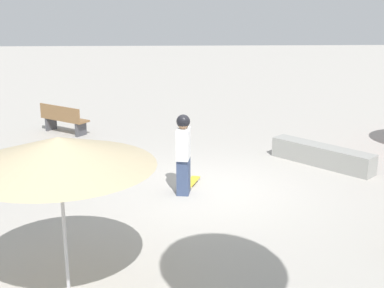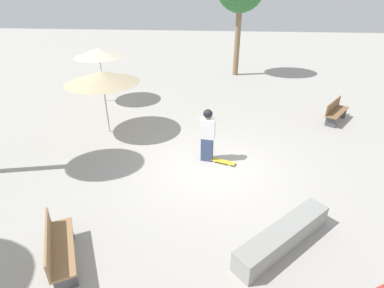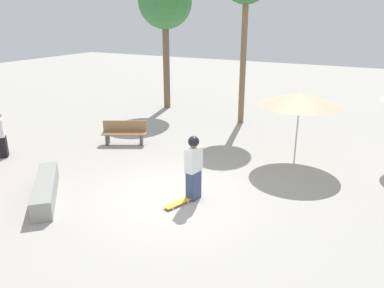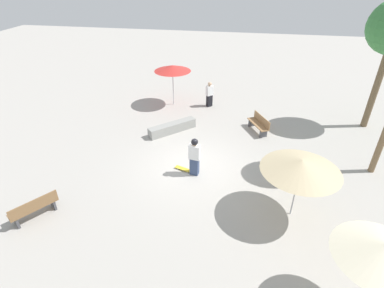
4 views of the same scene
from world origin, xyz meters
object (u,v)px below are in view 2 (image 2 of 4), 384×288
skateboard (223,161)px  shade_umbrella_tan (102,77)px  concrete_ledge (283,237)px  skater_main (207,134)px  shade_umbrella_cream (99,53)px  bench_near (336,112)px  bench_far (59,248)px

skateboard → shade_umbrella_tan: (4.26, -1.88, 2.03)m
concrete_ledge → shade_umbrella_tan: shade_umbrella_tan is taller
shade_umbrella_tan → skateboard: bearing=156.2°
shade_umbrella_tan → skater_main: bearing=155.6°
skater_main → shade_umbrella_cream: (5.07, -4.97, 1.33)m
bench_near → bench_far: bearing=-9.6°
bench_near → bench_far: 10.90m
skater_main → bench_far: size_ratio=1.05×
bench_near → skater_main: bearing=-20.1°
skater_main → shade_umbrella_cream: shade_umbrella_cream is taller
skater_main → bench_near: (-5.00, -3.46, -0.49)m
skater_main → bench_near: 6.10m
skater_main → bench_far: (2.68, 4.27, -0.49)m
bench_far → shade_umbrella_tan: shade_umbrella_tan is taller
bench_far → shade_umbrella_cream: 9.72m
bench_near → bench_far: (7.68, 7.74, 0.00)m
bench_near → bench_far: size_ratio=0.96×
concrete_ledge → shade_umbrella_cream: shade_umbrella_cream is taller
bench_far → shade_umbrella_cream: shade_umbrella_cream is taller
shade_umbrella_tan → bench_far: bearing=100.2°
shade_umbrella_cream → shade_umbrella_tan: bearing=111.9°
concrete_ledge → bench_near: bench_near is taller
bench_near → bench_far: same height
skateboard → bench_near: size_ratio=0.53×
concrete_ledge → shade_umbrella_tan: (5.52, -5.11, 1.84)m
skater_main → skateboard: 1.01m
skateboard → bench_far: bearing=-108.4°
bench_near → shade_umbrella_cream: shade_umbrella_cream is taller
concrete_ledge → bench_far: bearing=11.1°
bench_far → concrete_ledge: bearing=73.4°
skater_main → skateboard: size_ratio=2.07×
skater_main → bench_far: bearing=-113.1°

